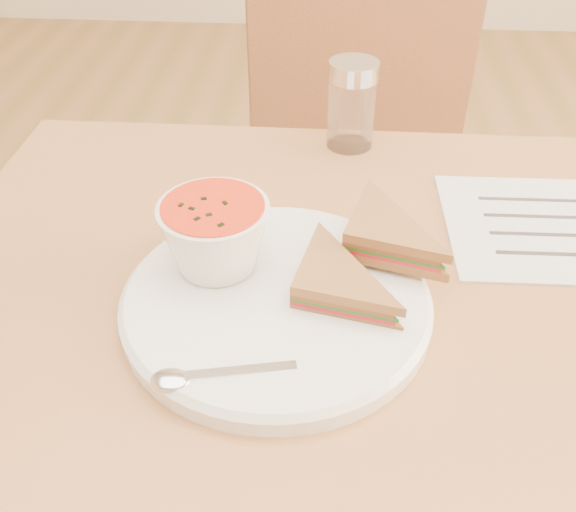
# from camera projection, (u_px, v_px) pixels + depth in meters

# --- Properties ---
(dining_table) EXTENTS (1.00, 0.70, 0.75)m
(dining_table) POSITION_uv_depth(u_px,v_px,m) (372.00, 501.00, 0.87)
(dining_table) COLOR brown
(dining_table) RESTS_ON floor
(chair_far) EXTENTS (0.53, 0.53, 0.98)m
(chair_far) POSITION_uv_depth(u_px,v_px,m) (382.00, 216.00, 1.20)
(chair_far) COLOR brown
(chair_far) RESTS_ON floor
(plate) EXTENTS (0.38, 0.38, 0.02)m
(plate) POSITION_uv_depth(u_px,v_px,m) (276.00, 302.00, 0.62)
(plate) COLOR white
(plate) RESTS_ON dining_table
(soup_bowl) EXTENTS (0.11, 0.11, 0.07)m
(soup_bowl) POSITION_uv_depth(u_px,v_px,m) (215.00, 239.00, 0.62)
(soup_bowl) COLOR white
(soup_bowl) RESTS_ON plate
(sandwich_half_a) EXTENTS (0.13, 0.13, 0.03)m
(sandwich_half_a) POSITION_uv_depth(u_px,v_px,m) (290.00, 300.00, 0.58)
(sandwich_half_a) COLOR #AE733D
(sandwich_half_a) RESTS_ON plate
(sandwich_half_b) EXTENTS (0.13, 0.13, 0.03)m
(sandwich_half_b) POSITION_uv_depth(u_px,v_px,m) (342.00, 247.00, 0.63)
(sandwich_half_b) COLOR #AE733D
(sandwich_half_b) RESTS_ON plate
(spoon) EXTENTS (0.17, 0.07, 0.01)m
(spoon) POSITION_uv_depth(u_px,v_px,m) (230.00, 373.00, 0.53)
(spoon) COLOR silver
(spoon) RESTS_ON plate
(paper_menu) EXTENTS (0.28, 0.21, 0.00)m
(paper_menu) POSITION_uv_depth(u_px,v_px,m) (569.00, 227.00, 0.73)
(paper_menu) COLOR white
(paper_menu) RESTS_ON dining_table
(condiment_shaker) EXTENTS (0.08, 0.08, 0.12)m
(condiment_shaker) POSITION_uv_depth(u_px,v_px,m) (352.00, 105.00, 0.84)
(condiment_shaker) COLOR silver
(condiment_shaker) RESTS_ON dining_table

